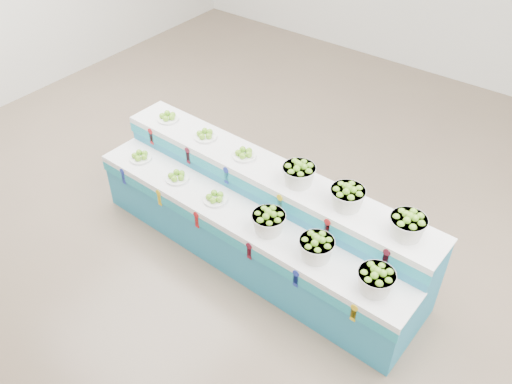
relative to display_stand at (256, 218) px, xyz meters
The scene contains 14 objects.
ground 0.61m from the display_stand, 114.40° to the left, with size 10.00×10.00×0.00m, color #735F4D.
display_stand is the anchor object (origin of this frame).
plate_lower_left 1.57m from the display_stand, behind, with size 0.26×0.26×0.10m, color white.
plate_lower_mid 0.99m from the display_stand, 167.67° to the right, with size 0.26×0.26×0.10m, color white.
plate_lower_right 0.50m from the display_stand, 148.44° to the right, with size 0.26×0.26×0.10m, color white.
basket_lower_left 0.54m from the display_stand, 36.29° to the right, with size 0.34×0.34×0.24m, color silver, non-canonical shape.
basket_lower_mid 1.00m from the display_stand, 16.83° to the right, with size 0.34×0.34×0.24m, color silver, non-canonical shape.
basket_lower_right 1.59m from the display_stand, 11.01° to the right, with size 0.34×0.34×0.24m, color silver, non-canonical shape.
plate_upper_left 1.65m from the display_stand, 168.95° to the left, with size 0.26×0.26×0.10m, color white.
plate_upper_mid 1.11m from the display_stand, 163.37° to the left, with size 0.26×0.26×0.10m, color white.
plate_upper_right 0.71m from the display_stand, 144.13° to the left, with size 0.26×0.26×0.10m, color white.
basket_upper_left 0.76m from the display_stand, 31.98° to the left, with size 0.34×0.34×0.24m, color silver, non-canonical shape.
basket_upper_mid 1.14m from the display_stand, 12.52° to the left, with size 0.34×0.34×0.24m, color silver, non-canonical shape.
basket_upper_right 1.68m from the display_stand, ahead, with size 0.34×0.34×0.24m, color silver, non-canonical shape.
Camera 1 is at (2.70, -3.71, 4.41)m, focal length 37.79 mm.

